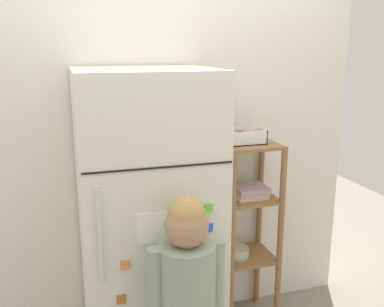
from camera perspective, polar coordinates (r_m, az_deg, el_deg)
kitchen_wall_back at (r=2.58m, az=-4.73°, el=-0.68°), size 2.51×0.03×2.09m
refrigerator at (r=2.32m, az=-5.75°, el=-8.92°), size 0.69×0.65×1.59m
child_standing at (r=2.00m, az=-0.71°, el=-17.31°), size 0.35×0.26×1.09m
pantry_shelf_unit at (r=2.67m, az=7.17°, el=-8.33°), size 0.34×0.32×1.15m
fruit_bin at (r=2.52m, az=6.84°, el=2.14°), size 0.22×0.15×0.08m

